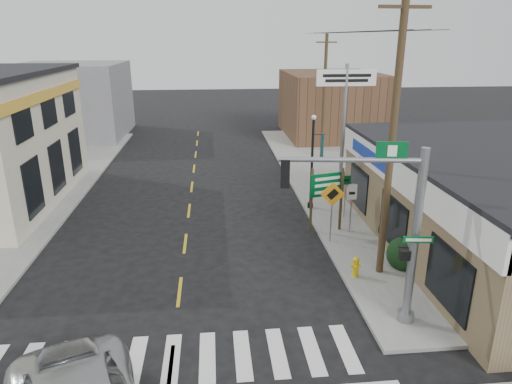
{
  "coord_description": "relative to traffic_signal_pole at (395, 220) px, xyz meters",
  "views": [
    {
      "loc": [
        1.34,
        -10.37,
        8.58
      ],
      "look_at": [
        2.97,
        6.48,
        2.8
      ],
      "focal_mm": 32.0,
      "sensor_mm": 36.0,
      "label": 1
    }
  ],
  "objects": [
    {
      "name": "ground",
      "position": [
        -6.52,
        -1.4,
        -3.54
      ],
      "size": [
        140.0,
        140.0,
        0.0
      ],
      "primitive_type": "plane",
      "color": "black",
      "rests_on": "ground"
    },
    {
      "name": "crosswalk",
      "position": [
        -6.52,
        -1.0,
        -3.53
      ],
      "size": [
        11.0,
        2.2,
        0.01
      ],
      "primitive_type": "cube",
      "color": "silver",
      "rests_on": "ground"
    },
    {
      "name": "dance_center_sign",
      "position": [
        2.23,
        13.27,
        1.89
      ],
      "size": [
        3.33,
        0.21,
        7.07
      ],
      "rotation": [
        0.0,
        0.0,
        0.0
      ],
      "color": "gray",
      "rests_on": "sidewalk_right"
    },
    {
      "name": "lamp_post",
      "position": [
        -0.16,
        10.1,
        -0.59
      ],
      "size": [
        0.63,
        0.49,
        4.84
      ],
      "rotation": [
        0.0,
        0.0,
        -0.16
      ],
      "color": "black",
      "rests_on": "sidewalk_right"
    },
    {
      "name": "bldg_distant_left",
      "position": [
        -17.52,
        30.6,
        -0.34
      ],
      "size": [
        9.0,
        10.0,
        6.4
      ],
      "primitive_type": "cube",
      "color": "slate",
      "rests_on": "ground"
    },
    {
      "name": "shrub_back",
      "position": [
        2.45,
        5.96,
        -3.02
      ],
      "size": [
        1.02,
        1.02,
        0.77
      ],
      "primitive_type": "ellipsoid",
      "color": "black",
      "rests_on": "sidewalk_right"
    },
    {
      "name": "shrub_front",
      "position": [
        2.03,
        3.46,
        -2.91
      ],
      "size": [
        1.33,
        1.33,
        1.0
      ],
      "primitive_type": "ellipsoid",
      "color": "#163C19",
      "rests_on": "sidewalk_right"
    },
    {
      "name": "traffic_signal_pole",
      "position": [
        0.0,
        0.0,
        0.0
      ],
      "size": [
        4.51,
        0.37,
        5.71
      ],
      "rotation": [
        0.0,
        0.0,
        -0.13
      ],
      "color": "gray",
      "rests_on": "sidewalk_right"
    },
    {
      "name": "ped_crossing_sign",
      "position": [
        -0.22,
        5.94,
        -1.56
      ],
      "size": [
        1.05,
        0.07,
        2.7
      ],
      "rotation": [
        0.0,
        0.0,
        -0.16
      ],
      "color": "gray",
      "rests_on": "sidewalk_right"
    },
    {
      "name": "sidewalk_left",
      "position": [
        -15.52,
        11.6,
        -3.47
      ],
      "size": [
        6.0,
        38.0,
        0.13
      ],
      "primitive_type": "cube",
      "color": "gray",
      "rests_on": "ground"
    },
    {
      "name": "center_line",
      "position": [
        -6.52,
        6.6,
        -3.53
      ],
      "size": [
        0.12,
        56.0,
        0.01
      ],
      "primitive_type": "cube",
      "color": "gold",
      "rests_on": "ground"
    },
    {
      "name": "guide_sign",
      "position": [
        -0.16,
        7.15,
        -1.51
      ],
      "size": [
        1.68,
        0.14,
        2.95
      ],
      "rotation": [
        0.0,
        0.0,
        0.27
      ],
      "color": "#463520",
      "rests_on": "sidewalk_right"
    },
    {
      "name": "bare_tree",
      "position": [
        3.32,
        4.26,
        0.33
      ],
      "size": [
        2.37,
        2.37,
        4.75
      ],
      "rotation": [
        0.0,
        0.0,
        -0.4
      ],
      "color": "black",
      "rests_on": "sidewalk_right"
    },
    {
      "name": "fire_hydrant",
      "position": [
        -0.06,
        2.85,
        -2.98
      ],
      "size": [
        0.25,
        0.25,
        0.79
      ],
      "rotation": [
        0.0,
        0.0,
        -0.19
      ],
      "color": "#D9B60A",
      "rests_on": "sidewalk_right"
    },
    {
      "name": "utility_pole_far",
      "position": [
        2.83,
        20.55,
        1.03
      ],
      "size": [
        1.51,
        0.23,
        8.66
      ],
      "rotation": [
        0.0,
        0.0,
        0.11
      ],
      "color": "#49371F",
      "rests_on": "sidewalk_right"
    },
    {
      "name": "sidewalk_right",
      "position": [
        2.48,
        11.6,
        -3.47
      ],
      "size": [
        6.0,
        38.0,
        0.13
      ],
      "primitive_type": "cube",
      "color": "gray",
      "rests_on": "ground"
    },
    {
      "name": "utility_pole_near",
      "position": [
        0.98,
        3.14,
        1.72
      ],
      "size": [
        1.74,
        0.26,
        10.0
      ],
      "rotation": [
        0.0,
        0.0,
        0.03
      ],
      "color": "#4C3524",
      "rests_on": "sidewalk_right"
    },
    {
      "name": "bldg_distant_right",
      "position": [
        5.48,
        28.6,
        -0.74
      ],
      "size": [
        8.0,
        10.0,
        5.6
      ],
      "primitive_type": "cube",
      "color": "brown",
      "rests_on": "ground"
    }
  ]
}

